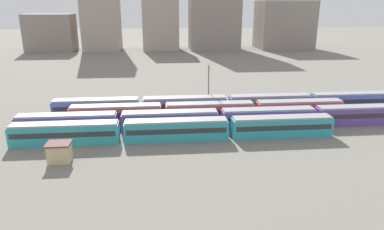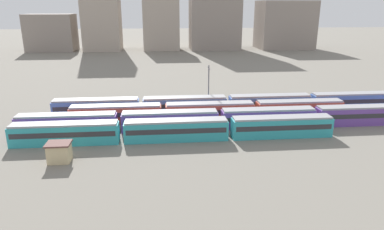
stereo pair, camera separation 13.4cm
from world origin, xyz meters
name	(u,v)px [view 1 (the left image)]	position (x,y,z in m)	size (l,w,h in m)	color
ground_plane	(129,127)	(0.00, 7.80, 0.00)	(600.00, 600.00, 0.00)	slate
train_track_0	(176,130)	(8.89, 0.00, 1.90)	(55.80, 3.06, 3.75)	teal
train_track_1	(315,116)	(36.32, 5.20, 1.90)	(112.50, 3.06, 3.75)	#6B429E
train_track_2	(210,111)	(16.27, 10.40, 1.90)	(55.80, 3.06, 3.75)	#BC4C38
train_track_3	(310,102)	(39.88, 15.60, 1.90)	(112.50, 3.06, 3.75)	#4C70BC
catenary_pole_1	(209,85)	(17.09, 18.32, 5.58)	(0.24, 3.20, 10.07)	#4C4C51
signal_hut	(59,152)	(-9.12, -7.26, 1.55)	(3.60, 3.00, 3.04)	#C6B284
distant_building_0	(51,33)	(-48.27, 131.31, 9.17)	(23.46, 15.79, 18.33)	gray
distant_building_1	(100,1)	(-22.45, 131.31, 24.55)	(18.54, 16.76, 49.11)	#A89989
distant_building_2	(161,22)	(7.75, 131.31, 14.16)	(18.37, 16.40, 28.31)	#A89989
distant_building_3	(214,6)	(35.84, 131.31, 22.18)	(25.83, 18.56, 44.36)	gray
distant_building_4	(284,25)	(74.07, 131.31, 12.44)	(28.35, 21.22, 24.88)	gray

